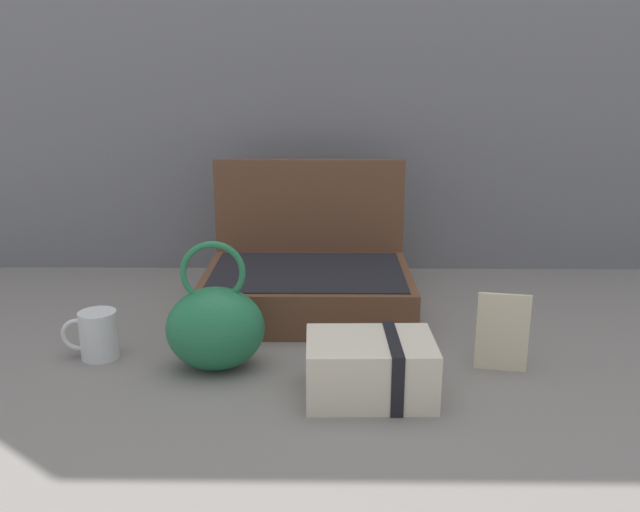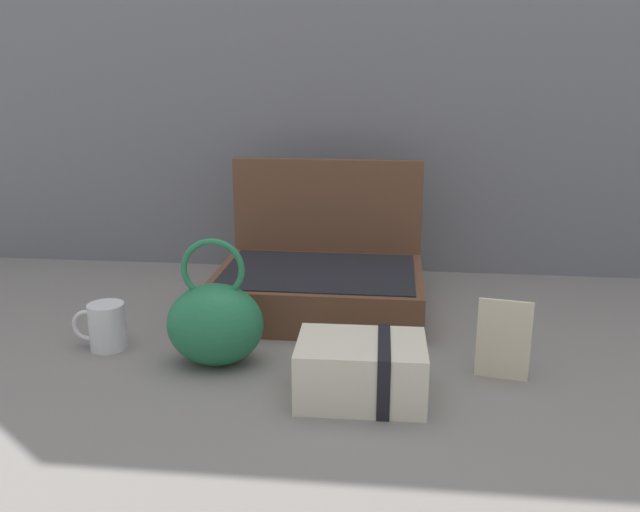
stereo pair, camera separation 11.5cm
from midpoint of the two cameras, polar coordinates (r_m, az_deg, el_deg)
The scene contains 6 objects.
ground_plane at distance 1.25m, azimuth -1.29°, elevation -8.45°, with size 6.00×6.00×0.00m, color slate.
open_suitcase at distance 1.46m, azimuth -3.29°, elevation -1.94°, with size 0.44×0.34×0.31m.
teal_pouch_handbag at distance 1.19m, azimuth -11.73°, elevation -5.99°, with size 0.18×0.14×0.23m.
cream_toiletry_bag at distance 1.09m, azimuth 1.44°, elevation -9.64°, with size 0.21×0.15×0.10m.
coffee_mug at distance 1.31m, azimuth -20.99°, elevation -6.38°, with size 0.10×0.07×0.09m.
info_card_left at distance 1.19m, azimuth 12.72°, elevation -6.47°, with size 0.09×0.01×0.14m, color beige.
Camera 1 is at (-0.02, -1.15, 0.52)m, focal length 37.31 mm.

